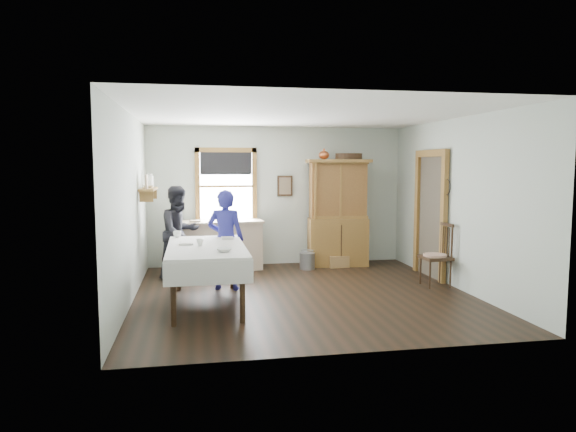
{
  "coord_description": "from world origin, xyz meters",
  "views": [
    {
      "loc": [
        -1.58,
        -7.48,
        1.95
      ],
      "look_at": [
        -0.18,
        0.3,
        1.17
      ],
      "focal_mm": 32.0,
      "sensor_mm": 36.0,
      "label": 1
    }
  ],
  "objects_px": {
    "work_counter": "(219,245)",
    "pail": "(307,261)",
    "china_hutch": "(338,213)",
    "dining_table": "(207,275)",
    "wicker_basket": "(338,261)",
    "spindle_chair": "(436,255)",
    "figure_dark": "(180,236)",
    "woman_blue": "(226,244)"
  },
  "relations": [
    {
      "from": "pail",
      "to": "woman_blue",
      "type": "height_order",
      "value": "woman_blue"
    },
    {
      "from": "china_hutch",
      "to": "pail",
      "type": "distance_m",
      "value": 1.14
    },
    {
      "from": "work_counter",
      "to": "spindle_chair",
      "type": "xyz_separation_m",
      "value": [
        3.39,
        -1.95,
        0.05
      ]
    },
    {
      "from": "china_hutch",
      "to": "figure_dark",
      "type": "distance_m",
      "value": 3.08
    },
    {
      "from": "dining_table",
      "to": "figure_dark",
      "type": "relative_size",
      "value": 1.41
    },
    {
      "from": "china_hutch",
      "to": "woman_blue",
      "type": "xyz_separation_m",
      "value": [
        -2.27,
        -1.6,
        -0.3
      ]
    },
    {
      "from": "spindle_chair",
      "to": "woman_blue",
      "type": "xyz_separation_m",
      "value": [
        -3.36,
        0.37,
        0.22
      ]
    },
    {
      "from": "dining_table",
      "to": "spindle_chair",
      "type": "relative_size",
      "value": 2.03
    },
    {
      "from": "pail",
      "to": "woman_blue",
      "type": "relative_size",
      "value": 0.21
    },
    {
      "from": "figure_dark",
      "to": "dining_table",
      "type": "bearing_deg",
      "value": -115.11
    },
    {
      "from": "work_counter",
      "to": "wicker_basket",
      "type": "height_order",
      "value": "work_counter"
    },
    {
      "from": "wicker_basket",
      "to": "woman_blue",
      "type": "xyz_separation_m",
      "value": [
        -2.23,
        -1.42,
        0.62
      ]
    },
    {
      "from": "pail",
      "to": "wicker_basket",
      "type": "relative_size",
      "value": 0.82
    },
    {
      "from": "work_counter",
      "to": "woman_blue",
      "type": "distance_m",
      "value": 1.61
    },
    {
      "from": "dining_table",
      "to": "woman_blue",
      "type": "relative_size",
      "value": 1.43
    },
    {
      "from": "wicker_basket",
      "to": "work_counter",
      "type": "bearing_deg",
      "value": 175.78
    },
    {
      "from": "figure_dark",
      "to": "wicker_basket",
      "type": "bearing_deg",
      "value": -29.6
    },
    {
      "from": "woman_blue",
      "to": "figure_dark",
      "type": "relative_size",
      "value": 0.99
    },
    {
      "from": "woman_blue",
      "to": "figure_dark",
      "type": "xyz_separation_m",
      "value": [
        -0.74,
        0.99,
        0.01
      ]
    },
    {
      "from": "spindle_chair",
      "to": "figure_dark",
      "type": "height_order",
      "value": "figure_dark"
    },
    {
      "from": "woman_blue",
      "to": "pail",
      "type": "bearing_deg",
      "value": -124.63
    },
    {
      "from": "figure_dark",
      "to": "pail",
      "type": "bearing_deg",
      "value": -29.68
    },
    {
      "from": "work_counter",
      "to": "pail",
      "type": "xyz_separation_m",
      "value": [
        1.63,
        -0.26,
        -0.31
      ]
    },
    {
      "from": "china_hutch",
      "to": "work_counter",
      "type": "bearing_deg",
      "value": -174.6
    },
    {
      "from": "dining_table",
      "to": "pail",
      "type": "bearing_deg",
      "value": 48.64
    },
    {
      "from": "dining_table",
      "to": "figure_dark",
      "type": "bearing_deg",
      "value": 102.75
    },
    {
      "from": "china_hutch",
      "to": "spindle_chair",
      "type": "bearing_deg",
      "value": -56.16
    },
    {
      "from": "dining_table",
      "to": "spindle_chair",
      "type": "distance_m",
      "value": 3.71
    },
    {
      "from": "china_hutch",
      "to": "dining_table",
      "type": "height_order",
      "value": "china_hutch"
    },
    {
      "from": "work_counter",
      "to": "figure_dark",
      "type": "relative_size",
      "value": 1.09
    },
    {
      "from": "wicker_basket",
      "to": "figure_dark",
      "type": "bearing_deg",
      "value": -171.74
    },
    {
      "from": "wicker_basket",
      "to": "china_hutch",
      "type": "bearing_deg",
      "value": 77.45
    },
    {
      "from": "pail",
      "to": "dining_table",
      "type": "bearing_deg",
      "value": -131.36
    },
    {
      "from": "work_counter",
      "to": "woman_blue",
      "type": "bearing_deg",
      "value": -92.57
    },
    {
      "from": "pail",
      "to": "wicker_basket",
      "type": "bearing_deg",
      "value": 8.54
    },
    {
      "from": "pail",
      "to": "spindle_chair",
      "type": "bearing_deg",
      "value": -43.94
    },
    {
      "from": "spindle_chair",
      "to": "woman_blue",
      "type": "height_order",
      "value": "woman_blue"
    },
    {
      "from": "spindle_chair",
      "to": "figure_dark",
      "type": "distance_m",
      "value": 4.32
    },
    {
      "from": "woman_blue",
      "to": "wicker_basket",
      "type": "bearing_deg",
      "value": -131.73
    },
    {
      "from": "spindle_chair",
      "to": "pail",
      "type": "height_order",
      "value": "spindle_chair"
    },
    {
      "from": "work_counter",
      "to": "woman_blue",
      "type": "height_order",
      "value": "woman_blue"
    },
    {
      "from": "work_counter",
      "to": "dining_table",
      "type": "xyz_separation_m",
      "value": [
        -0.29,
        -2.44,
        -0.04
      ]
    }
  ]
}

